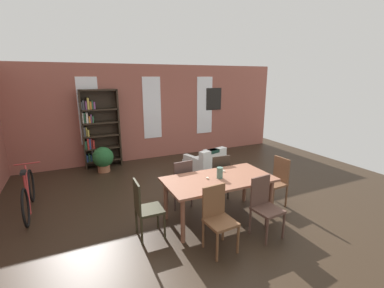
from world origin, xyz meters
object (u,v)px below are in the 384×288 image
at_px(dining_table, 219,183).
at_px(vase_on_table, 220,173).
at_px(dining_chair_far_right, 218,175).
at_px(dining_chair_near_right, 264,205).
at_px(potted_plant_by_shelf, 103,158).
at_px(bicycle_second, 28,194).
at_px(dining_chair_near_left, 218,216).
at_px(armchair_white, 205,165).
at_px(dining_chair_head_right, 277,180).
at_px(dining_chair_head_left, 145,207).
at_px(bookshelf_tall, 98,128).
at_px(dining_chair_far_left, 181,182).

xyz_separation_m(dining_table, vase_on_table, (0.02, -0.00, 0.18)).
relative_size(dining_chair_far_right, dining_chair_near_right, 1.00).
bearing_deg(dining_chair_near_right, potted_plant_by_shelf, 115.51).
bearing_deg(dining_chair_far_right, vase_on_table, -119.52).
height_order(dining_chair_far_right, bicycle_second, dining_chair_far_right).
bearing_deg(dining_chair_near_left, bicycle_second, 137.29).
relative_size(vase_on_table, armchair_white, 0.20).
relative_size(dining_chair_head_right, dining_chair_head_left, 1.00).
relative_size(dining_chair_near_left, bicycle_second, 0.55).
height_order(vase_on_table, bicycle_second, vase_on_table).
bearing_deg(bicycle_second, dining_chair_near_left, -42.71).
height_order(vase_on_table, potted_plant_by_shelf, vase_on_table).
xyz_separation_m(dining_table, dining_chair_near_right, (0.42, -0.71, -0.17)).
bearing_deg(potted_plant_by_shelf, dining_chair_head_left, -86.20).
distance_m(armchair_white, bicycle_second, 3.88).
xyz_separation_m(vase_on_table, armchair_white, (0.78, 1.99, -0.59)).
bearing_deg(bookshelf_tall, dining_chair_head_left, -86.40).
xyz_separation_m(vase_on_table, potted_plant_by_shelf, (-1.56, 3.39, -0.49)).
bearing_deg(dining_chair_head_left, dining_chair_near_right, -22.36).
relative_size(dining_chair_far_left, bookshelf_tall, 0.44).
relative_size(vase_on_table, dining_chair_head_left, 0.20).
relative_size(vase_on_table, dining_chair_far_right, 0.20).
distance_m(vase_on_table, dining_chair_near_right, 0.89).
bearing_deg(dining_chair_near_left, bookshelf_tall, 103.80).
relative_size(dining_chair_head_left, bookshelf_tall, 0.44).
relative_size(dining_chair_head_right, bookshelf_tall, 0.44).
distance_m(dining_chair_far_right, bookshelf_tall, 3.79).
relative_size(dining_chair_head_left, dining_chair_far_right, 1.00).
relative_size(dining_chair_head_left, potted_plant_by_shelf, 1.40).
xyz_separation_m(bookshelf_tall, bicycle_second, (-1.51, -2.16, -0.76)).
bearing_deg(dining_table, dining_chair_far_right, 59.55).
distance_m(dining_chair_head_right, bicycle_second, 4.72).
height_order(vase_on_table, dining_chair_far_left, vase_on_table).
bearing_deg(dining_chair_head_right, dining_table, -179.76).
xyz_separation_m(dining_chair_head_right, dining_chair_near_right, (-0.90, -0.72, 0.00)).
bearing_deg(dining_table, bicycle_second, 150.64).
relative_size(dining_chair_near_right, bookshelf_tall, 0.44).
bearing_deg(dining_chair_head_right, dining_chair_head_left, -179.89).
bearing_deg(dining_chair_head_left, vase_on_table, -0.03).
bearing_deg(dining_chair_near_left, dining_table, 58.87).
xyz_separation_m(dining_chair_head_right, armchair_white, (-0.53, 1.99, -0.23)).
height_order(dining_chair_near_left, dining_chair_far_right, same).
bearing_deg(dining_chair_near_right, armchair_white, 82.13).
bearing_deg(dining_chair_far_left, dining_chair_head_right, -22.16).
distance_m(dining_chair_head_left, dining_chair_near_left, 1.14).
bearing_deg(bicycle_second, dining_chair_far_right, -16.24).
bearing_deg(potted_plant_by_shelf, dining_table, -65.56).
xyz_separation_m(dining_chair_head_right, dining_chair_near_left, (-1.75, -0.72, 0.00)).
relative_size(bookshelf_tall, armchair_white, 2.19).
xyz_separation_m(vase_on_table, dining_chair_far_left, (-0.43, 0.71, -0.35)).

